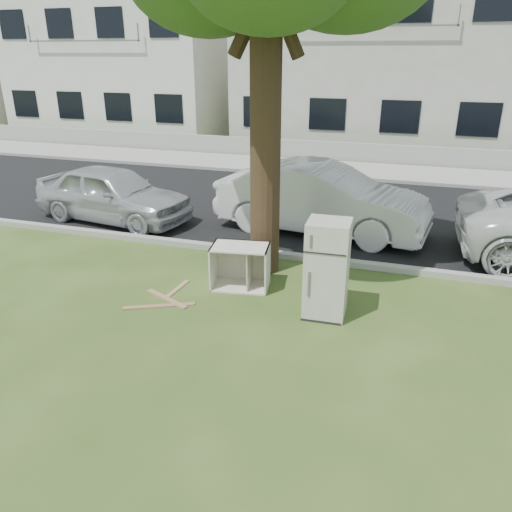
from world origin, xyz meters
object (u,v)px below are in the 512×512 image
(fridge, at_px, (327,269))
(car_center, at_px, (322,199))
(car_left, at_px, (113,194))
(cabinet, at_px, (240,267))

(fridge, height_order, car_center, car_center)
(fridge, bearing_deg, car_left, 149.20)
(cabinet, distance_m, car_center, 3.41)
(cabinet, height_order, car_left, car_left)
(cabinet, bearing_deg, fridge, -27.30)
(fridge, relative_size, car_center, 0.33)
(cabinet, xyz_separation_m, car_center, (0.78, 3.30, 0.40))
(car_center, bearing_deg, fridge, -160.42)
(fridge, bearing_deg, car_center, 99.77)
(fridge, relative_size, car_left, 0.39)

